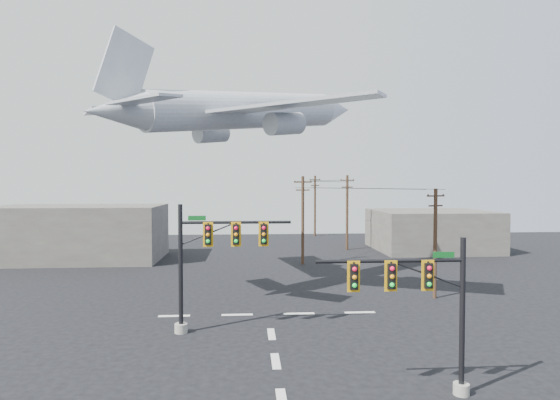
{
  "coord_description": "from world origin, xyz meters",
  "views": [
    {
      "loc": [
        -1.31,
        -17.85,
        8.43
      ],
      "look_at": [
        0.28,
        5.0,
        7.63
      ],
      "focal_mm": 30.0,
      "sensor_mm": 36.0,
      "label": 1
    }
  ],
  "objects": [
    {
      "name": "ground",
      "position": [
        0.0,
        0.0,
        0.0
      ],
      "size": [
        120.0,
        120.0,
        0.0
      ],
      "primitive_type": "plane",
      "color": "black",
      "rests_on": "ground"
    },
    {
      "name": "lane_markings",
      "position": [
        0.0,
        5.33,
        0.01
      ],
      "size": [
        14.0,
        21.2,
        0.01
      ],
      "color": "silver",
      "rests_on": "ground"
    },
    {
      "name": "signal_mast_near",
      "position": [
        5.7,
        -0.08,
        3.57
      ],
      "size": [
        6.2,
        0.69,
        6.31
      ],
      "color": "gray",
      "rests_on": "ground"
    },
    {
      "name": "signal_mast_far",
      "position": [
        -3.53,
        8.55,
        4.1
      ],
      "size": [
        6.59,
        0.8,
        7.28
      ],
      "color": "gray",
      "rests_on": "ground"
    },
    {
      "name": "utility_pole_a",
      "position": [
        12.41,
        15.41,
        4.22
      ],
      "size": [
        1.55,
        0.67,
        8.07
      ],
      "rotation": [
        0.0,
        0.0,
        0.36
      ],
      "color": "#402B1B",
      "rests_on": "ground"
    },
    {
      "name": "utility_pole_b",
      "position": [
        4.43,
        30.51,
        4.82
      ],
      "size": [
        1.87,
        0.31,
        9.21
      ],
      "rotation": [
        0.0,
        0.0,
        -0.07
      ],
      "color": "#402B1B",
      "rests_on": "ground"
    },
    {
      "name": "utility_pole_c",
      "position": [
        11.32,
        40.76,
        4.98
      ],
      "size": [
        1.92,
        0.61,
        9.51
      ],
      "rotation": [
        0.0,
        0.0,
        0.25
      ],
      "color": "#402B1B",
      "rests_on": "ground"
    },
    {
      "name": "utility_pole_d",
      "position": [
        9.49,
        56.62,
        5.09
      ],
      "size": [
        1.89,
        0.94,
        9.72
      ],
      "rotation": [
        0.0,
        0.0,
        0.42
      ],
      "color": "#402B1B",
      "rests_on": "ground"
    },
    {
      "name": "power_lines",
      "position": [
        8.97,
        35.46,
        8.51
      ],
      "size": [
        9.56,
        41.22,
        0.92
      ],
      "color": "black"
    },
    {
      "name": "airliner",
      "position": [
        -1.34,
        18.95,
        14.08
      ],
      "size": [
        22.39,
        21.05,
        6.78
      ],
      "rotation": [
        0.0,
        -0.11,
        0.7
      ],
      "color": "#B3B8BF"
    },
    {
      "name": "building_left",
      "position": [
        -20.0,
        35.0,
        3.0
      ],
      "size": [
        18.0,
        10.0,
        6.0
      ],
      "primitive_type": "cube",
      "color": "#615D55",
      "rests_on": "ground"
    },
    {
      "name": "building_right",
      "position": [
        22.0,
        40.0,
        2.5
      ],
      "size": [
        14.0,
        12.0,
        5.0
      ],
      "primitive_type": "cube",
      "color": "#615D55",
      "rests_on": "ground"
    }
  ]
}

